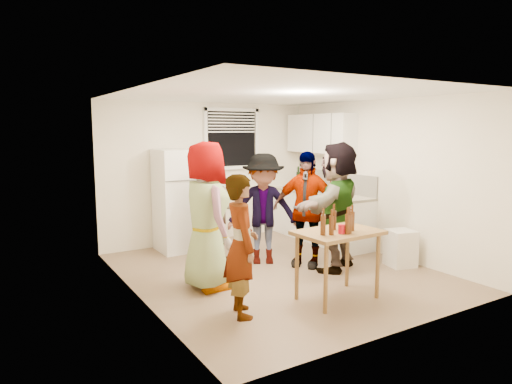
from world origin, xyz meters
TOP-DOWN VIEW (x-y plane):
  - room at (0.00, 0.00)m, footprint 4.00×4.50m
  - window at (0.45, 2.21)m, footprint 1.12×0.10m
  - refrigerator at (-0.75, 1.88)m, footprint 0.70×0.70m
  - counter_lower at (1.70, 1.15)m, footprint 0.60×2.20m
  - countertop at (1.70, 1.15)m, footprint 0.64×2.22m
  - backsplash at (1.99, 1.15)m, footprint 0.03×2.20m
  - upper_cabinets at (1.83, 1.35)m, footprint 0.34×1.60m
  - kettle at (1.65, 1.06)m, footprint 0.22×0.19m
  - paper_towel at (1.68, 0.73)m, footprint 0.11×0.11m
  - wine_bottle at (1.75, 1.90)m, footprint 0.08×0.08m
  - beer_bottle_counter at (1.60, 0.77)m, footprint 0.05×0.05m
  - blue_cup at (1.51, 0.48)m, footprint 0.10×0.10m
  - picture_frame at (1.92, 1.38)m, footprint 0.02×0.18m
  - trash_bin at (1.73, -0.70)m, footprint 0.45×0.45m
  - serving_table at (0.03, -1.22)m, footprint 1.02×0.70m
  - beer_bottle_table at (-0.18, -1.34)m, footprint 0.06×0.06m
  - red_cup at (-0.04, -1.35)m, footprint 0.08×0.08m
  - guest_grey at (-1.14, -0.06)m, footprint 1.91×0.98m
  - guest_stripe at (-1.19, -1.04)m, footprint 1.66×0.99m
  - guest_back_left at (-0.52, 0.92)m, footprint 1.40×1.72m
  - guest_back_right at (0.06, 0.51)m, footprint 1.76×1.99m
  - guest_black at (0.53, 0.06)m, footprint 1.97×1.84m
  - guest_orange at (0.82, -0.31)m, footprint 2.38×2.44m

SIDE VIEW (x-z plane):
  - room at x=0.00m, z-range -1.25..1.25m
  - serving_table at x=0.03m, z-range -0.42..0.42m
  - guest_grey at x=-1.14m, z-range -0.30..0.30m
  - guest_stripe at x=-1.19m, z-range -0.19..0.19m
  - guest_back_left at x=-0.52m, z-range -0.29..0.29m
  - guest_back_right at x=0.06m, z-range -0.31..0.31m
  - guest_black at x=0.53m, z-range -0.21..0.21m
  - guest_orange at x=0.82m, z-range -0.27..0.27m
  - trash_bin at x=1.73m, z-range -0.02..0.52m
  - counter_lower at x=1.70m, z-range 0.00..0.86m
  - beer_bottle_table at x=-0.18m, z-range 0.73..0.95m
  - red_cup at x=-0.04m, z-range 0.78..0.89m
  - refrigerator at x=-0.75m, z-range 0.00..1.70m
  - countertop at x=1.70m, z-range 0.86..0.90m
  - paper_towel at x=1.68m, z-range 0.78..1.02m
  - kettle at x=1.65m, z-range 0.81..0.99m
  - wine_bottle at x=1.75m, z-range 0.75..1.05m
  - blue_cup at x=1.51m, z-range 0.84..0.96m
  - beer_bottle_counter at x=1.60m, z-range 0.80..1.00m
  - picture_frame at x=1.92m, z-range 0.90..1.05m
  - backsplash at x=1.99m, z-range 0.90..1.26m
  - window at x=0.45m, z-range 1.32..2.38m
  - upper_cabinets at x=1.83m, z-range 1.60..2.30m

